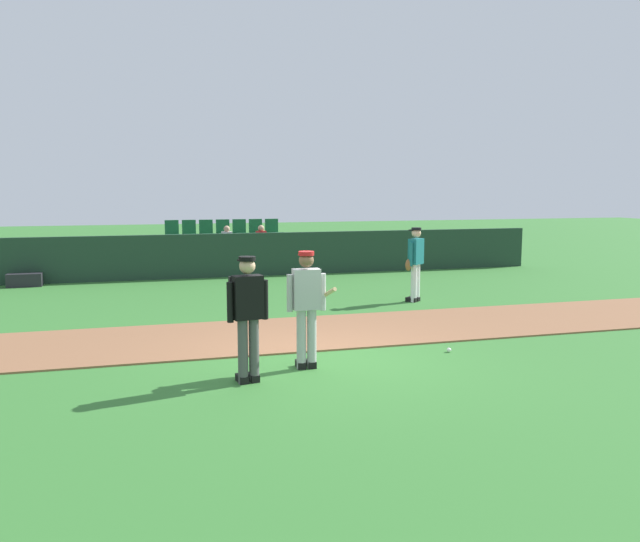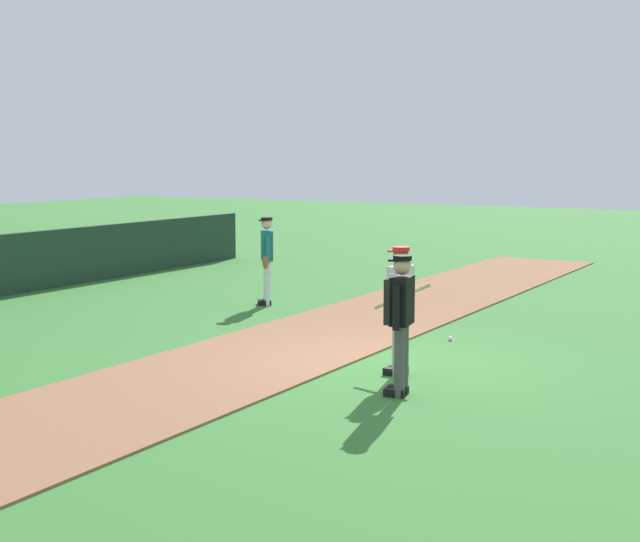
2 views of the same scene
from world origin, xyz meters
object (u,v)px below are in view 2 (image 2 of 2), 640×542
at_px(batter_grey_jersey, 400,305).
at_px(baseball, 450,338).
at_px(umpire_home_plate, 400,317).
at_px(runner_teal_jersey, 267,257).

height_order(batter_grey_jersey, baseball, batter_grey_jersey).
bearing_deg(umpire_home_plate, batter_grey_jersey, 25.36).
relative_size(batter_grey_jersey, umpire_home_plate, 1.00).
xyz_separation_m(umpire_home_plate, runner_teal_jersey, (4.85, 5.25, -0.04)).
bearing_deg(umpire_home_plate, runner_teal_jersey, 47.25).
relative_size(runner_teal_jersey, baseball, 23.78).
height_order(batter_grey_jersey, runner_teal_jersey, same).
bearing_deg(baseball, runner_teal_jersey, 72.69).
relative_size(batter_grey_jersey, baseball, 23.78).
xyz_separation_m(batter_grey_jersey, baseball, (2.49, 0.28, -0.93)).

